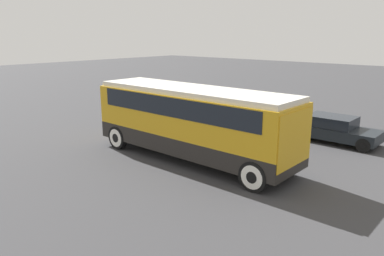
% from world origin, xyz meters
% --- Properties ---
extents(ground_plane, '(120.00, 120.00, 0.00)m').
position_xyz_m(ground_plane, '(0.00, 0.00, 0.00)').
color(ground_plane, '#38383A').
extents(tour_bus, '(9.83, 2.70, 3.25)m').
position_xyz_m(tour_bus, '(0.10, 0.00, 1.96)').
color(tour_bus, black).
rests_on(tour_bus, ground_plane).
extents(parked_car_near, '(4.51, 1.96, 1.37)m').
position_xyz_m(parked_car_near, '(3.62, 7.04, 0.69)').
color(parked_car_near, black).
rests_on(parked_car_near, ground_plane).
extents(parked_car_mid, '(4.09, 1.94, 1.45)m').
position_xyz_m(parked_car_mid, '(-4.52, 8.57, 0.72)').
color(parked_car_mid, '#2D5638').
rests_on(parked_car_mid, ground_plane).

